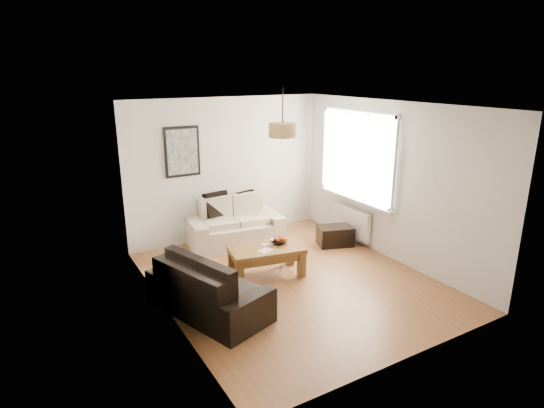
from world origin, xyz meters
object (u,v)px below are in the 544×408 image
loveseat_cream (235,222)px  sofa_leather (208,287)px  coffee_table (266,261)px  ottoman (335,236)px

loveseat_cream → sofa_leather: size_ratio=0.99×
sofa_leather → coffee_table: size_ratio=1.48×
sofa_leather → ottoman: bearing=-88.9°
sofa_leather → coffee_table: 1.33m
loveseat_cream → coffee_table: 1.44m
loveseat_cream → coffee_table: bearing=-88.9°
loveseat_cream → ottoman: (1.54, -0.97, -0.23)m
sofa_leather → ottoman: (2.88, 1.03, -0.18)m
sofa_leather → coffee_table: sofa_leather is taller
loveseat_cream → sofa_leather: 2.40m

